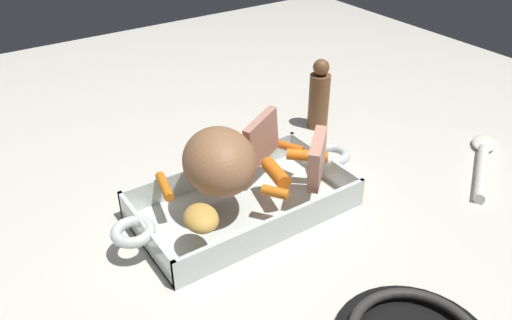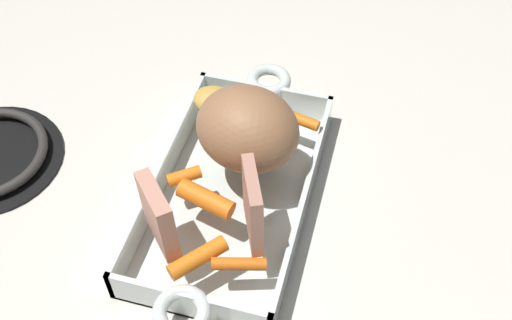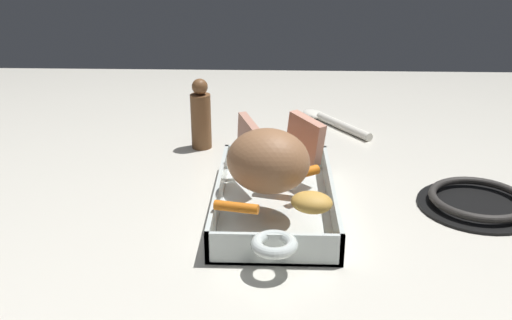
{
  "view_description": "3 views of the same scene",
  "coord_description": "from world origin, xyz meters",
  "px_view_note": "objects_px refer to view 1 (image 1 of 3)",
  "views": [
    {
      "loc": [
        -0.35,
        -0.56,
        0.51
      ],
      "look_at": [
        0.03,
        0.0,
        0.09
      ],
      "focal_mm": 35.88,
      "sensor_mm": 36.0,
      "label": 1
    },
    {
      "loc": [
        0.46,
        0.15,
        0.65
      ],
      "look_at": [
        -0.01,
        0.03,
        0.07
      ],
      "focal_mm": 43.84,
      "sensor_mm": 36.0,
      "label": 2
    },
    {
      "loc": [
        -0.86,
        -0.0,
        0.44
      ],
      "look_at": [
        -0.01,
        0.03,
        0.09
      ],
      "focal_mm": 40.88,
      "sensor_mm": 36.0,
      "label": 3
    }
  ],
  "objects_px": {
    "roasting_dish": "(244,203)",
    "baby_carrot_center_left": "(288,147)",
    "pork_roast": "(219,161)",
    "potato_near_roast": "(201,218)",
    "roast_slice_thin": "(317,159)",
    "roast_slice_outer": "(261,139)",
    "serving_spoon": "(483,159)",
    "pepper_mill": "(319,96)",
    "baby_carrot_southeast": "(308,156)",
    "baby_carrot_northwest": "(275,192)",
    "baby_carrot_short": "(165,186)",
    "baby_carrot_center_right": "(276,173)"
  },
  "relations": [
    {
      "from": "roast_slice_thin",
      "to": "baby_carrot_short",
      "type": "xyz_separation_m",
      "value": [
        -0.21,
        0.11,
        -0.03
      ]
    },
    {
      "from": "serving_spoon",
      "to": "roasting_dish",
      "type": "bearing_deg",
      "value": 130.86
    },
    {
      "from": "baby_carrot_southeast",
      "to": "baby_carrot_center_left",
      "type": "relative_size",
      "value": 1.15
    },
    {
      "from": "pork_roast",
      "to": "baby_carrot_center_left",
      "type": "bearing_deg",
      "value": 12.01
    },
    {
      "from": "baby_carrot_center_left",
      "to": "pepper_mill",
      "type": "xyz_separation_m",
      "value": [
        0.16,
        0.11,
        0.01
      ]
    },
    {
      "from": "serving_spoon",
      "to": "roast_slice_outer",
      "type": "bearing_deg",
      "value": 122.37
    },
    {
      "from": "roasting_dish",
      "to": "baby_carrot_center_left",
      "type": "height_order",
      "value": "baby_carrot_center_left"
    },
    {
      "from": "roast_slice_thin",
      "to": "serving_spoon",
      "type": "distance_m",
      "value": 0.36
    },
    {
      "from": "roast_slice_thin",
      "to": "roast_slice_outer",
      "type": "relative_size",
      "value": 0.93
    },
    {
      "from": "roast_slice_thin",
      "to": "baby_carrot_center_right",
      "type": "distance_m",
      "value": 0.07
    },
    {
      "from": "roasting_dish",
      "to": "roast_slice_thin",
      "type": "bearing_deg",
      "value": -26.44
    },
    {
      "from": "roast_slice_thin",
      "to": "pepper_mill",
      "type": "height_order",
      "value": "pepper_mill"
    },
    {
      "from": "baby_carrot_southeast",
      "to": "pepper_mill",
      "type": "bearing_deg",
      "value": 45.4
    },
    {
      "from": "serving_spoon",
      "to": "pepper_mill",
      "type": "relative_size",
      "value": 1.46
    },
    {
      "from": "potato_near_roast",
      "to": "pepper_mill",
      "type": "distance_m",
      "value": 0.44
    },
    {
      "from": "baby_carrot_short",
      "to": "roasting_dish",
      "type": "bearing_deg",
      "value": -27.17
    },
    {
      "from": "potato_near_roast",
      "to": "baby_carrot_southeast",
      "type": "bearing_deg",
      "value": 12.21
    },
    {
      "from": "baby_carrot_northwest",
      "to": "pepper_mill",
      "type": "relative_size",
      "value": 0.28
    },
    {
      "from": "baby_carrot_center_left",
      "to": "roast_slice_outer",
      "type": "bearing_deg",
      "value": 179.52
    },
    {
      "from": "baby_carrot_short",
      "to": "baby_carrot_northwest",
      "type": "bearing_deg",
      "value": -39.56
    },
    {
      "from": "pork_roast",
      "to": "baby_carrot_center_right",
      "type": "relative_size",
      "value": 1.87
    },
    {
      "from": "pepper_mill",
      "to": "pork_roast",
      "type": "bearing_deg",
      "value": -155.66
    },
    {
      "from": "baby_carrot_southeast",
      "to": "baby_carrot_northwest",
      "type": "distance_m",
      "value": 0.12
    },
    {
      "from": "baby_carrot_southeast",
      "to": "baby_carrot_short",
      "type": "relative_size",
      "value": 1.05
    },
    {
      "from": "roasting_dish",
      "to": "roast_slice_outer",
      "type": "distance_m",
      "value": 0.11
    },
    {
      "from": "roast_slice_thin",
      "to": "pork_roast",
      "type": "bearing_deg",
      "value": 155.64
    },
    {
      "from": "baby_carrot_northwest",
      "to": "pepper_mill",
      "type": "height_order",
      "value": "pepper_mill"
    },
    {
      "from": "roast_slice_thin",
      "to": "baby_carrot_short",
      "type": "relative_size",
      "value": 1.16
    },
    {
      "from": "roasting_dish",
      "to": "serving_spoon",
      "type": "bearing_deg",
      "value": -16.17
    },
    {
      "from": "pork_roast",
      "to": "potato_near_roast",
      "type": "distance_m",
      "value": 0.1
    },
    {
      "from": "baby_carrot_southeast",
      "to": "baby_carrot_short",
      "type": "xyz_separation_m",
      "value": [
        -0.24,
        0.06,
        -0.0
      ]
    },
    {
      "from": "baby_carrot_short",
      "to": "baby_carrot_center_left",
      "type": "xyz_separation_m",
      "value": [
        0.23,
        -0.01,
        -0.0
      ]
    },
    {
      "from": "pork_roast",
      "to": "serving_spoon",
      "type": "distance_m",
      "value": 0.51
    },
    {
      "from": "roast_slice_outer",
      "to": "baby_carrot_northwest",
      "type": "height_order",
      "value": "roast_slice_outer"
    },
    {
      "from": "roast_slice_thin",
      "to": "roast_slice_outer",
      "type": "bearing_deg",
      "value": 111.68
    },
    {
      "from": "pork_roast",
      "to": "baby_carrot_southeast",
      "type": "distance_m",
      "value": 0.17
    },
    {
      "from": "baby_carrot_southeast",
      "to": "potato_near_roast",
      "type": "distance_m",
      "value": 0.24
    },
    {
      "from": "baby_carrot_northwest",
      "to": "potato_near_roast",
      "type": "distance_m",
      "value": 0.13
    },
    {
      "from": "pork_roast",
      "to": "potato_near_roast",
      "type": "height_order",
      "value": "pork_roast"
    },
    {
      "from": "roast_slice_thin",
      "to": "baby_carrot_northwest",
      "type": "bearing_deg",
      "value": -179.12
    },
    {
      "from": "baby_carrot_short",
      "to": "pork_roast",
      "type": "bearing_deg",
      "value": -31.18
    },
    {
      "from": "roast_slice_thin",
      "to": "baby_carrot_center_left",
      "type": "xyz_separation_m",
      "value": [
        0.02,
        0.1,
        -0.03
      ]
    },
    {
      "from": "baby_carrot_short",
      "to": "potato_near_roast",
      "type": "relative_size",
      "value": 1.08
    },
    {
      "from": "baby_carrot_southeast",
      "to": "baby_carrot_northwest",
      "type": "relative_size",
      "value": 1.66
    },
    {
      "from": "roast_slice_thin",
      "to": "potato_near_roast",
      "type": "relative_size",
      "value": 1.25
    },
    {
      "from": "baby_carrot_southeast",
      "to": "potato_near_roast",
      "type": "bearing_deg",
      "value": -167.79
    },
    {
      "from": "baby_carrot_center_right",
      "to": "baby_carrot_center_left",
      "type": "xyz_separation_m",
      "value": [
        0.07,
        0.06,
        -0.0
      ]
    },
    {
      "from": "baby_carrot_short",
      "to": "baby_carrot_center_left",
      "type": "bearing_deg",
      "value": -2.75
    },
    {
      "from": "baby_carrot_center_right",
      "to": "potato_near_roast",
      "type": "bearing_deg",
      "value": -166.48
    },
    {
      "from": "roast_slice_outer",
      "to": "potato_near_roast",
      "type": "distance_m",
      "value": 0.2
    }
  ]
}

